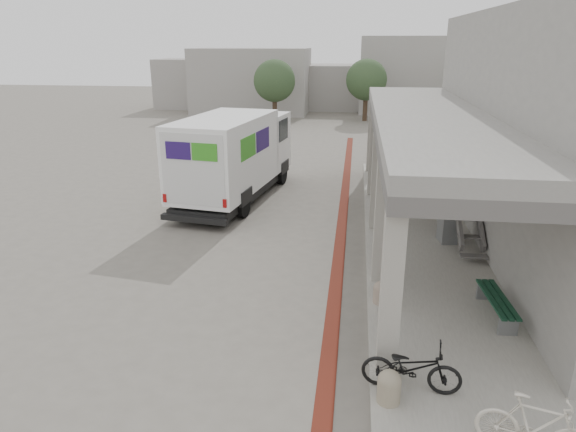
# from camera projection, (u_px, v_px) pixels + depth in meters

# --- Properties ---
(ground) EXTENTS (120.00, 120.00, 0.00)m
(ground) POSITION_uv_depth(u_px,v_px,m) (297.00, 286.00, 13.36)
(ground) COLOR #645E56
(ground) RESTS_ON ground
(bike_lane_stripe) EXTENTS (0.35, 40.00, 0.01)m
(bike_lane_stripe) POSITION_uv_depth(u_px,v_px,m) (339.00, 257.00, 15.11)
(bike_lane_stripe) COLOR #541B10
(bike_lane_stripe) RESTS_ON ground
(sidewalk) EXTENTS (4.40, 28.00, 0.12)m
(sidewalk) POSITION_uv_depth(u_px,v_px,m) (456.00, 293.00, 12.85)
(sidewalk) COLOR gray
(sidewalk) RESTS_ON ground
(transit_building) EXTENTS (7.60, 17.00, 7.00)m
(transit_building) POSITION_uv_depth(u_px,v_px,m) (537.00, 133.00, 15.64)
(transit_building) COLOR gray
(transit_building) RESTS_ON ground
(distant_backdrop) EXTENTS (28.00, 10.00, 6.50)m
(distant_backdrop) POSITION_uv_depth(u_px,v_px,m) (312.00, 80.00, 46.52)
(distant_backdrop) COLOR gray
(distant_backdrop) RESTS_ON ground
(tree_left) EXTENTS (3.20, 3.20, 4.80)m
(tree_left) POSITION_uv_depth(u_px,v_px,m) (274.00, 81.00, 39.24)
(tree_left) COLOR #38281C
(tree_left) RESTS_ON ground
(tree_mid) EXTENTS (3.20, 3.20, 4.80)m
(tree_mid) POSITION_uv_depth(u_px,v_px,m) (366.00, 80.00, 40.24)
(tree_mid) COLOR #38281C
(tree_mid) RESTS_ON ground
(tree_right) EXTENTS (3.20, 3.20, 4.80)m
(tree_right) POSITION_uv_depth(u_px,v_px,m) (475.00, 82.00, 38.31)
(tree_right) COLOR #38281C
(tree_right) RESTS_ON ground
(fedex_truck) EXTENTS (3.58, 8.24, 3.40)m
(fedex_truck) POSITION_uv_depth(u_px,v_px,m) (235.00, 154.00, 20.26)
(fedex_truck) COLOR black
(fedex_truck) RESTS_ON ground
(bench) EXTENTS (0.55, 1.95, 0.45)m
(bench) POSITION_uv_depth(u_px,v_px,m) (497.00, 303.00, 11.58)
(bench) COLOR gray
(bench) RESTS_ON sidewalk
(bollard_near) EXTENTS (0.41, 0.41, 0.61)m
(bollard_near) POSITION_uv_depth(u_px,v_px,m) (389.00, 386.00, 8.80)
(bollard_near) COLOR gray
(bollard_near) RESTS_ON sidewalk
(bollard_far) EXTENTS (0.37, 0.37, 0.55)m
(bollard_far) POSITION_uv_depth(u_px,v_px,m) (381.00, 292.00, 12.19)
(bollard_far) COLOR gray
(bollard_far) RESTS_ON sidewalk
(utility_cabinet) EXTENTS (0.56, 0.70, 1.07)m
(utility_cabinet) POSITION_uv_depth(u_px,v_px,m) (448.00, 225.00, 15.86)
(utility_cabinet) COLOR gray
(utility_cabinet) RESTS_ON sidewalk
(bicycle_black) EXTENTS (1.80, 0.78, 0.92)m
(bicycle_black) POSITION_uv_depth(u_px,v_px,m) (411.00, 367.00, 9.06)
(bicycle_black) COLOR black
(bicycle_black) RESTS_ON sidewalk
(bicycle_cream) EXTENTS (1.78, 0.94, 1.03)m
(bicycle_cream) POSITION_uv_depth(u_px,v_px,m) (536.00, 427.00, 7.59)
(bicycle_cream) COLOR beige
(bicycle_cream) RESTS_ON sidewalk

